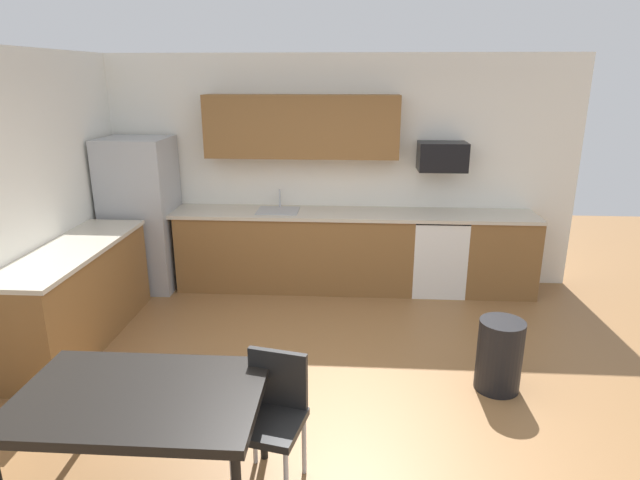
% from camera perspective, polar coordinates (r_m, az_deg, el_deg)
% --- Properties ---
extents(ground_plane, '(12.00, 12.00, 0.00)m').
position_cam_1_polar(ground_plane, '(4.48, -0.85, -16.23)').
color(ground_plane, olive).
extents(wall_back, '(5.80, 0.10, 2.70)m').
position_cam_1_polar(wall_back, '(6.47, 0.94, 7.31)').
color(wall_back, white).
rests_on(wall_back, ground).
extents(cabinet_run_back, '(2.74, 0.60, 0.90)m').
position_cam_1_polar(cabinet_run_back, '(6.39, -2.64, -1.19)').
color(cabinet_run_back, brown).
rests_on(cabinet_run_back, ground).
extents(cabinet_run_back_right, '(0.81, 0.60, 0.90)m').
position_cam_1_polar(cabinet_run_back_right, '(6.57, 18.42, -1.54)').
color(cabinet_run_back_right, brown).
rests_on(cabinet_run_back_right, ground).
extents(cabinet_run_left, '(0.60, 2.00, 0.90)m').
position_cam_1_polar(cabinet_run_left, '(5.59, -24.49, -5.55)').
color(cabinet_run_left, brown).
rests_on(cabinet_run_left, ground).
extents(countertop_back, '(4.80, 0.64, 0.04)m').
position_cam_1_polar(countertop_back, '(6.22, 0.76, 2.85)').
color(countertop_back, beige).
rests_on(countertop_back, cabinet_run_back).
extents(countertop_left, '(0.64, 2.00, 0.04)m').
position_cam_1_polar(countertop_left, '(5.44, -25.10, -0.97)').
color(countertop_left, beige).
rests_on(countertop_left, cabinet_run_left).
extents(upper_cabinets_back, '(2.20, 0.34, 0.70)m').
position_cam_1_polar(upper_cabinets_back, '(6.21, -1.97, 11.99)').
color(upper_cabinets_back, brown).
extents(refrigerator, '(0.76, 0.70, 1.78)m').
position_cam_1_polar(refrigerator, '(6.63, -18.47, 2.59)').
color(refrigerator, '#9EA0A5').
rests_on(refrigerator, ground).
extents(oven_range, '(0.60, 0.60, 0.91)m').
position_cam_1_polar(oven_range, '(6.43, 12.35, -1.42)').
color(oven_range, white).
rests_on(oven_range, ground).
extents(microwave, '(0.54, 0.36, 0.32)m').
position_cam_1_polar(microwave, '(6.26, 12.88, 8.67)').
color(microwave, black).
extents(sink_basin, '(0.48, 0.40, 0.14)m').
position_cam_1_polar(sink_basin, '(6.29, -4.48, 2.57)').
color(sink_basin, '#A5A8AD').
rests_on(sink_basin, countertop_back).
extents(sink_faucet, '(0.02, 0.02, 0.24)m').
position_cam_1_polar(sink_faucet, '(6.42, -4.29, 4.36)').
color(sink_faucet, '#B2B5BA').
rests_on(sink_faucet, countertop_back).
extents(dining_table, '(1.40, 0.90, 0.73)m').
position_cam_1_polar(dining_table, '(3.38, -18.64, -16.03)').
color(dining_table, black).
rests_on(dining_table, ground).
extents(chair_near_table, '(0.48, 0.48, 0.85)m').
position_cam_1_polar(chair_near_table, '(3.45, -5.10, -17.57)').
color(chair_near_table, black).
rests_on(chair_near_table, ground).
extents(trash_bin, '(0.36, 0.36, 0.60)m').
position_cam_1_polar(trash_bin, '(4.65, 18.55, -11.56)').
color(trash_bin, black).
rests_on(trash_bin, ground).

